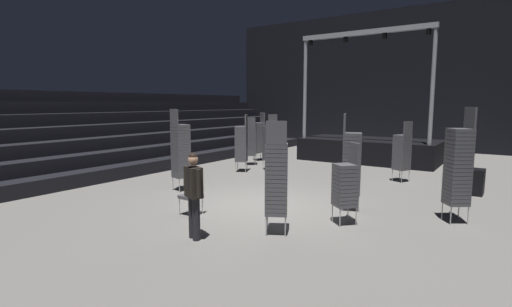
{
  "coord_description": "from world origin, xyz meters",
  "views": [
    {
      "loc": [
        5.42,
        -8.27,
        2.64
      ],
      "look_at": [
        0.15,
        -0.45,
        1.4
      ],
      "focal_mm": 26.85,
      "sensor_mm": 36.0,
      "label": 1
    }
  ],
  "objects_px": {
    "chair_stack_mid_centre": "(345,184)",
    "chair_stack_rear_centre": "(270,142)",
    "chair_stack_front_right": "(181,150)",
    "loose_chair_near_man": "(193,193)",
    "chair_stack_front_left": "(259,137)",
    "stage_riser": "(369,148)",
    "chair_stack_rear_right": "(351,163)",
    "man_with_tie": "(193,191)",
    "chair_stack_aisle_left": "(402,152)",
    "equipment_road_case": "(467,181)",
    "chair_stack_rear_left": "(458,166)",
    "chair_stack_mid_right": "(242,143)",
    "chair_stack_aisle_right": "(250,141)",
    "chair_stack_mid_left": "(276,178)"
  },
  "relations": [
    {
      "from": "chair_stack_mid_centre",
      "to": "chair_stack_rear_centre",
      "type": "relative_size",
      "value": 0.81
    },
    {
      "from": "chair_stack_front_right",
      "to": "loose_chair_near_man",
      "type": "height_order",
      "value": "chair_stack_front_right"
    },
    {
      "from": "chair_stack_front_left",
      "to": "chair_stack_rear_centre",
      "type": "bearing_deg",
      "value": 162.52
    },
    {
      "from": "stage_riser",
      "to": "chair_stack_rear_right",
      "type": "bearing_deg",
      "value": -75.39
    },
    {
      "from": "chair_stack_front_right",
      "to": "man_with_tie",
      "type": "bearing_deg",
      "value": -27.48
    },
    {
      "from": "chair_stack_aisle_left",
      "to": "equipment_road_case",
      "type": "height_order",
      "value": "chair_stack_aisle_left"
    },
    {
      "from": "chair_stack_rear_centre",
      "to": "chair_stack_aisle_left",
      "type": "relative_size",
      "value": 1.08
    },
    {
      "from": "chair_stack_rear_centre",
      "to": "loose_chair_near_man",
      "type": "xyz_separation_m",
      "value": [
        1.78,
        -6.3,
        -0.58
      ]
    },
    {
      "from": "chair_stack_rear_left",
      "to": "chair_stack_rear_right",
      "type": "height_order",
      "value": "chair_stack_rear_left"
    },
    {
      "from": "loose_chair_near_man",
      "to": "chair_stack_mid_right",
      "type": "bearing_deg",
      "value": 27.11
    },
    {
      "from": "chair_stack_rear_left",
      "to": "stage_riser",
      "type": "bearing_deg",
      "value": -5.64
    },
    {
      "from": "stage_riser",
      "to": "man_with_tie",
      "type": "distance_m",
      "value": 12.07
    },
    {
      "from": "chair_stack_mid_right",
      "to": "chair_stack_aisle_left",
      "type": "height_order",
      "value": "chair_stack_mid_right"
    },
    {
      "from": "chair_stack_front_right",
      "to": "chair_stack_mid_centre",
      "type": "height_order",
      "value": "chair_stack_front_right"
    },
    {
      "from": "stage_riser",
      "to": "man_with_tie",
      "type": "xyz_separation_m",
      "value": [
        0.38,
        -12.06,
        0.35
      ]
    },
    {
      "from": "stage_riser",
      "to": "chair_stack_aisle_right",
      "type": "height_order",
      "value": "stage_riser"
    },
    {
      "from": "chair_stack_mid_centre",
      "to": "chair_stack_rear_left",
      "type": "xyz_separation_m",
      "value": [
        2.0,
        1.5,
        0.38
      ]
    },
    {
      "from": "man_with_tie",
      "to": "chair_stack_rear_right",
      "type": "distance_m",
      "value": 4.11
    },
    {
      "from": "chair_stack_mid_right",
      "to": "chair_stack_rear_centre",
      "type": "distance_m",
      "value": 1.17
    },
    {
      "from": "equipment_road_case",
      "to": "loose_chair_near_man",
      "type": "relative_size",
      "value": 0.95
    },
    {
      "from": "chair_stack_rear_right",
      "to": "chair_stack_aisle_left",
      "type": "height_order",
      "value": "chair_stack_rear_right"
    },
    {
      "from": "stage_riser",
      "to": "chair_stack_mid_left",
      "type": "xyz_separation_m",
      "value": [
        1.55,
        -10.89,
        0.54
      ]
    },
    {
      "from": "chair_stack_mid_right",
      "to": "chair_stack_mid_centre",
      "type": "height_order",
      "value": "chair_stack_mid_right"
    },
    {
      "from": "man_with_tie",
      "to": "chair_stack_rear_right",
      "type": "height_order",
      "value": "chair_stack_rear_right"
    },
    {
      "from": "stage_riser",
      "to": "chair_stack_mid_right",
      "type": "distance_m",
      "value": 6.41
    },
    {
      "from": "loose_chair_near_man",
      "to": "chair_stack_rear_right",
      "type": "bearing_deg",
      "value": -47.22
    },
    {
      "from": "chair_stack_front_right",
      "to": "chair_stack_front_left",
      "type": "bearing_deg",
      "value": 117.04
    },
    {
      "from": "chair_stack_rear_right",
      "to": "chair_stack_aisle_right",
      "type": "relative_size",
      "value": 1.17
    },
    {
      "from": "chair_stack_rear_left",
      "to": "chair_stack_mid_centre",
      "type": "bearing_deg",
      "value": 91.97
    },
    {
      "from": "chair_stack_aisle_left",
      "to": "chair_stack_rear_left",
      "type": "bearing_deg",
      "value": -127.09
    },
    {
      "from": "chair_stack_mid_left",
      "to": "chair_stack_rear_left",
      "type": "xyz_separation_m",
      "value": [
        2.93,
        2.89,
        0.13
      ]
    },
    {
      "from": "chair_stack_rear_left",
      "to": "chair_stack_mid_left",
      "type": "bearing_deg",
      "value": 99.69
    },
    {
      "from": "chair_stack_rear_right",
      "to": "chair_stack_rear_centre",
      "type": "distance_m",
      "value": 6.04
    },
    {
      "from": "chair_stack_mid_left",
      "to": "equipment_road_case",
      "type": "relative_size",
      "value": 2.56
    },
    {
      "from": "man_with_tie",
      "to": "chair_stack_aisle_right",
      "type": "distance_m",
      "value": 9.21
    },
    {
      "from": "chair_stack_rear_right",
      "to": "chair_stack_aisle_left",
      "type": "relative_size",
      "value": 1.17
    },
    {
      "from": "chair_stack_aisle_right",
      "to": "equipment_road_case",
      "type": "distance_m",
      "value": 8.39
    },
    {
      "from": "chair_stack_rear_centre",
      "to": "man_with_tie",
      "type": "bearing_deg",
      "value": -135.27
    },
    {
      "from": "chair_stack_rear_centre",
      "to": "loose_chair_near_man",
      "type": "distance_m",
      "value": 6.57
    },
    {
      "from": "man_with_tie",
      "to": "equipment_road_case",
      "type": "bearing_deg",
      "value": -95.63
    },
    {
      "from": "chair_stack_front_left",
      "to": "equipment_road_case",
      "type": "relative_size",
      "value": 2.47
    },
    {
      "from": "chair_stack_mid_centre",
      "to": "chair_stack_rear_centre",
      "type": "height_order",
      "value": "chair_stack_rear_centre"
    },
    {
      "from": "man_with_tie",
      "to": "chair_stack_aisle_left",
      "type": "bearing_deg",
      "value": -80.8
    },
    {
      "from": "chair_stack_mid_right",
      "to": "chair_stack_rear_right",
      "type": "relative_size",
      "value": 0.93
    },
    {
      "from": "chair_stack_rear_left",
      "to": "chair_stack_front_right",
      "type": "bearing_deg",
      "value": 63.99
    },
    {
      "from": "loose_chair_near_man",
      "to": "chair_stack_aisle_right",
      "type": "bearing_deg",
      "value": 26.72
    },
    {
      "from": "chair_stack_mid_left",
      "to": "chair_stack_rear_right",
      "type": "relative_size",
      "value": 0.96
    },
    {
      "from": "chair_stack_rear_left",
      "to": "loose_chair_near_man",
      "type": "distance_m",
      "value": 6.02
    },
    {
      "from": "chair_stack_front_right",
      "to": "chair_stack_aisle_left",
      "type": "distance_m",
      "value": 7.32
    },
    {
      "from": "stage_riser",
      "to": "chair_stack_mid_left",
      "type": "distance_m",
      "value": 11.02
    }
  ]
}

